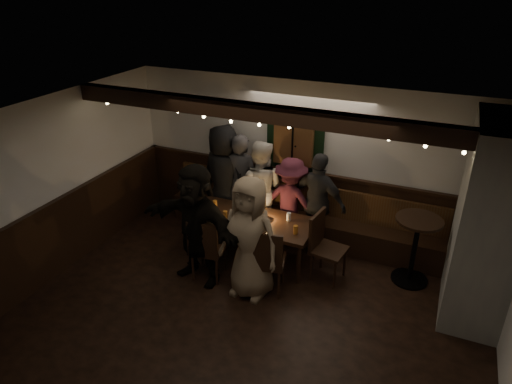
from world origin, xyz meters
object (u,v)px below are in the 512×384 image
at_px(chair_near_right, 267,259).
at_px(dining_table, 251,222).
at_px(chair_end, 323,242).
at_px(person_b, 241,183).
at_px(person_d, 291,201).
at_px(person_c, 260,189).
at_px(person_e, 318,202).
at_px(person_a, 224,177).
at_px(person_f, 196,224).
at_px(chair_near_left, 206,246).
at_px(person_g, 250,238).
at_px(high_top, 415,242).

bearing_deg(chair_near_right, dining_table, 127.39).
relative_size(chair_end, person_b, 0.59).
bearing_deg(person_d, person_c, 3.99).
distance_m(person_c, person_d, 0.56).
distance_m(person_d, person_e, 0.46).
xyz_separation_m(person_a, person_f, (0.36, -1.55, -0.02)).
xyz_separation_m(chair_near_right, person_e, (0.28, 1.44, 0.23)).
height_order(person_b, person_c, person_b).
height_order(chair_near_right, person_a, person_a).
distance_m(dining_table, chair_near_left, 0.86).
bearing_deg(chair_near_left, person_b, 96.67).
bearing_deg(person_e, chair_end, 127.01).
bearing_deg(person_c, person_e, 170.86).
bearing_deg(person_g, chair_near_left, -176.95).
relative_size(person_a, person_d, 1.24).
bearing_deg(chair_end, person_b, 154.32).
bearing_deg(chair_near_right, person_c, 116.43).
distance_m(dining_table, person_e, 1.12).
distance_m(chair_near_left, person_a, 1.66).
bearing_deg(person_c, person_a, -13.54).
distance_m(dining_table, chair_near_right, 0.94).
relative_size(person_c, person_d, 1.14).
distance_m(chair_near_right, person_c, 1.64).
relative_size(high_top, person_f, 0.57).
height_order(chair_end, person_a, person_a).
xyz_separation_m(dining_table, person_a, (-0.84, 0.77, 0.28)).
bearing_deg(person_e, person_b, 11.18).
bearing_deg(chair_end, chair_near_right, -129.69).
bearing_deg(person_d, chair_near_right, 102.19).
xyz_separation_m(dining_table, person_f, (-0.48, -0.78, 0.26)).
relative_size(dining_table, person_a, 1.06).
bearing_deg(person_f, person_e, 60.08).
xyz_separation_m(person_a, person_c, (0.69, -0.06, -0.08)).
xyz_separation_m(chair_near_left, person_e, (1.20, 1.48, 0.25)).
relative_size(dining_table, person_g, 1.11).
distance_m(person_e, person_f, 2.00).
relative_size(chair_near_left, person_g, 0.56).
xyz_separation_m(dining_table, chair_near_left, (-0.35, -0.78, -0.08)).
distance_m(chair_near_right, person_f, 1.10).
distance_m(person_b, person_d, 0.94).
bearing_deg(person_b, person_g, 110.72).
bearing_deg(chair_near_left, person_f, -179.22).
distance_m(person_a, person_d, 1.25).
height_order(chair_near_left, person_e, person_e).
bearing_deg(chair_near_right, person_a, 132.98).
xyz_separation_m(chair_near_left, chair_near_right, (0.92, 0.04, 0.02)).
distance_m(chair_end, person_g, 1.16).
bearing_deg(person_g, chair_end, 48.03).
xyz_separation_m(person_d, person_e, (0.45, 0.01, 0.07)).
bearing_deg(dining_table, person_c, 102.21).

